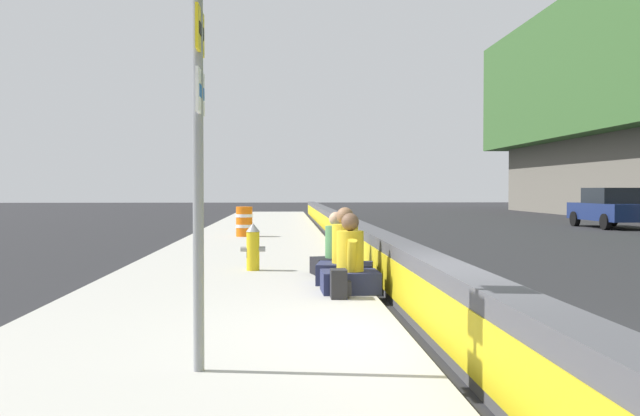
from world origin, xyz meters
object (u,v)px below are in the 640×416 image
object	(u,v)px
fire_hydrant	(253,246)
seated_person_foreground	(350,268)
seated_person_middle	(345,260)
backpack	(339,284)
construction_barrel	(244,221)
parked_car_midline	(610,208)
seated_person_rear	(336,255)
route_sign_post	(199,118)

from	to	relation	value
fire_hydrant	seated_person_foreground	xyz separation A→B (m)	(-2.85, -1.54, -0.09)
seated_person_middle	backpack	world-z (taller)	seated_person_middle
construction_barrel	parked_car_midline	xyz separation A→B (m)	(6.70, -15.11, 0.24)
construction_barrel	backpack	bearing A→B (deg)	-170.98
backpack	parked_car_midline	bearing A→B (deg)	-33.86
fire_hydrant	construction_barrel	world-z (taller)	construction_barrel
seated_person_rear	seated_person_foreground	bearing A→B (deg)	-178.70
seated_person_foreground	parked_car_midline	world-z (taller)	parked_car_midline
seated_person_rear	fire_hydrant	bearing A→B (deg)	64.33
fire_hydrant	seated_person_foreground	size ratio (longest dim) A/B	0.76
seated_person_foreground	fire_hydrant	bearing A→B (deg)	28.35
seated_person_middle	backpack	size ratio (longest dim) A/B	3.05
seated_person_foreground	backpack	bearing A→B (deg)	159.98
seated_person_rear	backpack	size ratio (longest dim) A/B	2.77
route_sign_post	fire_hydrant	bearing A→B (deg)	-0.98
construction_barrel	parked_car_midline	size ratio (longest dim) A/B	0.21
seated_person_rear	backpack	bearing A→B (deg)	176.79
backpack	construction_barrel	distance (m)	12.96
construction_barrel	seated_person_middle	bearing A→B (deg)	-168.78
route_sign_post	parked_car_midline	distance (m)	27.49
fire_hydrant	backpack	world-z (taller)	fire_hydrant
backpack	parked_car_midline	distance (m)	23.48
backpack	construction_barrel	world-z (taller)	construction_barrel
route_sign_post	construction_barrel	size ratio (longest dim) A/B	3.79
backpack	seated_person_middle	bearing A→B (deg)	-7.87
seated_person_rear	parked_car_midline	xyz separation A→B (m)	(16.81, -12.93, 0.38)
backpack	seated_person_rear	bearing A→B (deg)	-3.21
seated_person_foreground	seated_person_middle	size ratio (longest dim) A/B	0.95
seated_person_middle	construction_barrel	distance (m)	11.51
seated_person_foreground	seated_person_rear	xyz separation A→B (m)	(2.13, 0.05, -0.02)
route_sign_post	seated_person_middle	distance (m)	5.82
route_sign_post	fire_hydrant	distance (m)	7.38
fire_hydrant	parked_car_midline	size ratio (longest dim) A/B	0.19
parked_car_midline	construction_barrel	bearing A→B (deg)	113.90
seated_person_rear	construction_barrel	bearing A→B (deg)	12.17
fire_hydrant	seated_person_rear	size ratio (longest dim) A/B	0.80
seated_person_middle	seated_person_rear	distance (m)	1.18
seated_person_rear	backpack	distance (m)	2.69
seated_person_foreground	parked_car_midline	distance (m)	22.91
backpack	parked_car_midline	size ratio (longest dim) A/B	0.09
construction_barrel	parked_car_midline	distance (m)	16.53
backpack	seated_person_foreground	bearing A→B (deg)	-20.02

